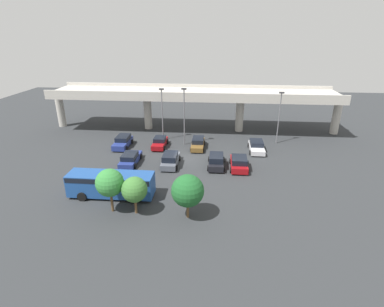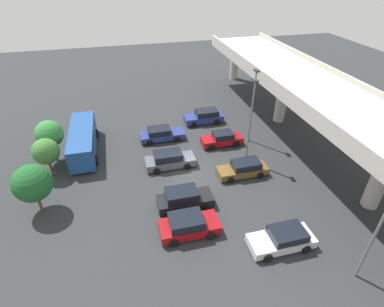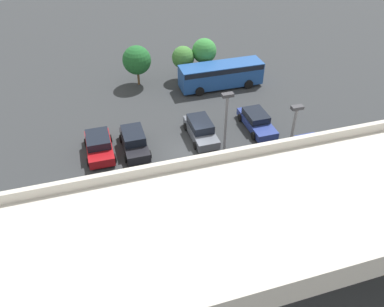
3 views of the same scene
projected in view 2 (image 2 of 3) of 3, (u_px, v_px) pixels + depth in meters
ground_plane at (190, 173)px, 28.34m from camera, size 100.46×100.46×0.00m
highway_overpass at (328, 102)px, 27.83m from camera, size 48.18×7.99×7.12m
parked_car_0 at (204, 117)px, 36.49m from camera, size 2.13×4.66×1.61m
parked_car_1 at (161, 134)px, 33.12m from camera, size 2.15×4.85×1.44m
parked_car_2 at (222, 139)px, 32.24m from camera, size 1.99×4.42×1.49m
parked_car_3 at (169, 160)px, 28.86m from camera, size 2.13×4.75×1.61m
parked_car_4 at (243, 169)px, 27.77m from camera, size 1.99×4.66×1.46m
parked_car_5 at (184, 199)px, 24.21m from camera, size 2.11×4.51×1.65m
parked_car_6 at (188, 225)px, 21.89m from camera, size 2.26×4.41×1.57m
parked_car_7 at (283, 239)px, 20.94m from camera, size 2.18×4.64×1.42m
shuttle_bus at (83, 139)px, 30.66m from camera, size 8.69×2.67×2.53m
lamp_post_near_aisle at (379, 226)px, 16.77m from camera, size 0.70×0.35×7.78m
lamp_post_mid_lot at (251, 116)px, 27.38m from camera, size 0.70×0.35×8.41m
lamp_post_by_overpass at (253, 101)px, 30.74m from camera, size 0.70×0.35×7.99m
tree_front_left at (49, 134)px, 28.50m from camera, size 2.60×2.60×4.32m
tree_front_centre at (46, 152)px, 26.89m from camera, size 2.39×2.39×3.70m
tree_front_right at (32, 183)px, 22.76m from camera, size 2.96×2.96×4.23m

